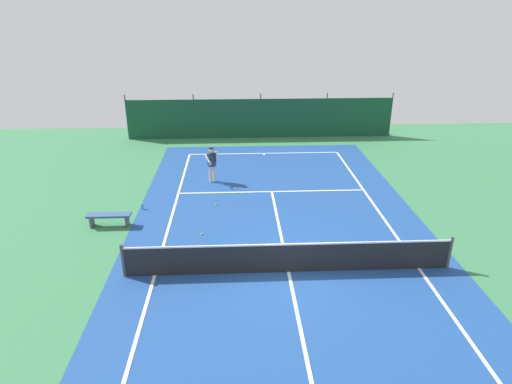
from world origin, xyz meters
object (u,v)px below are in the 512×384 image
(tennis_player, at_px, (212,162))
(tennis_ball_near_player, at_px, (216,204))
(tennis_net, at_px, (289,258))
(water_bottle, at_px, (142,206))
(courtside_bench, at_px, (109,217))
(tennis_ball_midcourt, at_px, (202,234))

(tennis_player, xyz_separation_m, tennis_ball_near_player, (0.26, -2.68, -0.93))
(tennis_net, bearing_deg, water_bottle, 137.99)
(tennis_ball_near_player, distance_m, courtside_bench, 4.25)
(tennis_ball_near_player, height_order, water_bottle, water_bottle)
(tennis_net, height_order, tennis_ball_near_player, tennis_net)
(tennis_ball_midcourt, relative_size, water_bottle, 0.28)
(tennis_player, distance_m, courtside_bench, 5.71)
(courtside_bench, relative_size, water_bottle, 6.67)
(tennis_net, height_order, tennis_player, tennis_player)
(tennis_ball_midcourt, xyz_separation_m, courtside_bench, (-3.47, 0.86, 0.34))
(tennis_player, xyz_separation_m, tennis_ball_midcourt, (-0.16, -5.22, -0.93))
(tennis_player, distance_m, water_bottle, 4.07)
(courtside_bench, height_order, water_bottle, courtside_bench)
(tennis_player, bearing_deg, tennis_net, 79.02)
(water_bottle, bearing_deg, courtside_bench, -122.82)
(tennis_ball_near_player, xyz_separation_m, water_bottle, (-2.96, -0.24, 0.09))
(courtside_bench, bearing_deg, tennis_ball_near_player, 23.41)
(courtside_bench, bearing_deg, tennis_player, 50.23)
(tennis_ball_near_player, bearing_deg, courtside_bench, -156.59)
(tennis_net, bearing_deg, tennis_ball_midcourt, 138.06)
(tennis_net, xyz_separation_m, tennis_ball_near_player, (-2.42, 5.09, -0.48))
(water_bottle, bearing_deg, tennis_player, 47.24)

